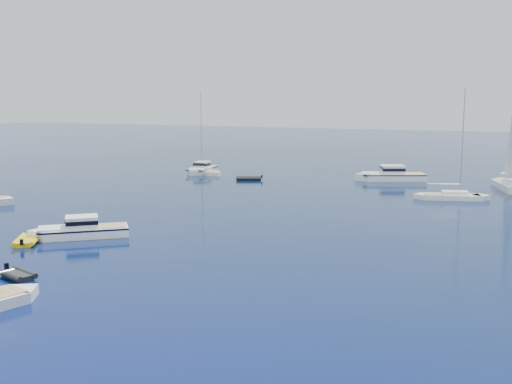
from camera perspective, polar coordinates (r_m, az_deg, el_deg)
ground at (r=39.73m, az=-15.47°, el=-8.48°), size 400.00×400.00×0.00m
motor_cruiser_left at (r=53.54m, az=-16.09°, el=-4.07°), size 8.39×7.69×2.29m
motor_cruiser_distant at (r=88.80m, az=12.45°, el=1.06°), size 11.00×7.28×2.78m
motor_cruiser_horizon at (r=95.94m, az=-5.06°, el=1.79°), size 3.75×8.97×2.28m
sailboat_centre at (r=73.99m, az=17.79°, el=-0.66°), size 9.28×4.83×13.22m
sailboat_sails_r at (r=84.83m, az=22.77°, el=0.23°), size 6.48×12.56×17.88m
sailboat_far_l at (r=95.16m, az=-4.82°, el=1.73°), size 8.80×6.75×13.15m
tender_yellow at (r=52.78m, az=-20.54°, el=-4.47°), size 3.85×4.41×0.95m
tender_grey_near at (r=42.89m, az=-21.37°, el=-7.50°), size 3.27×2.46×0.95m
tender_grey_far at (r=87.19m, az=-0.68°, el=1.12°), size 4.27×3.44×0.95m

